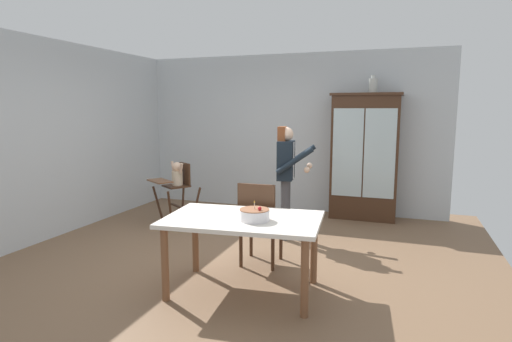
% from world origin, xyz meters
% --- Properties ---
extents(ground_plane, '(6.24, 6.24, 0.00)m').
position_xyz_m(ground_plane, '(0.00, 0.00, 0.00)').
color(ground_plane, brown).
extents(wall_back, '(5.32, 0.06, 2.70)m').
position_xyz_m(wall_back, '(0.00, 2.63, 1.35)').
color(wall_back, silver).
rests_on(wall_back, ground_plane).
extents(wall_left, '(0.06, 5.32, 2.70)m').
position_xyz_m(wall_left, '(-2.63, 0.00, 1.35)').
color(wall_left, silver).
rests_on(wall_left, ground_plane).
extents(china_cabinet, '(1.09, 0.48, 2.01)m').
position_xyz_m(china_cabinet, '(1.34, 2.37, 1.01)').
color(china_cabinet, '#422819').
rests_on(china_cabinet, ground_plane).
extents(ceramic_vase, '(0.13, 0.13, 0.27)m').
position_xyz_m(ceramic_vase, '(1.42, 2.37, 2.13)').
color(ceramic_vase, '#B2B7B2').
rests_on(ceramic_vase, china_cabinet).
extents(high_chair_with_toddler, '(0.80, 0.84, 0.95)m').
position_xyz_m(high_chair_with_toddler, '(-1.40, 1.18, 0.65)').
color(high_chair_with_toddler, '#422819').
rests_on(high_chair_with_toddler, ground_plane).
extents(adult_person, '(0.55, 0.53, 1.53)m').
position_xyz_m(adult_person, '(0.44, 0.94, 0.97)').
color(adult_person, '#47474C').
rests_on(adult_person, ground_plane).
extents(dining_table, '(1.55, 1.04, 0.74)m').
position_xyz_m(dining_table, '(0.49, -0.84, 0.64)').
color(dining_table, silver).
rests_on(dining_table, ground_plane).
extents(birthday_cake, '(0.28, 0.28, 0.19)m').
position_xyz_m(birthday_cake, '(0.64, -0.90, 0.79)').
color(birthday_cake, white).
rests_on(birthday_cake, dining_table).
extents(dining_chair_far_side, '(0.46, 0.46, 0.96)m').
position_xyz_m(dining_chair_far_side, '(0.43, -0.17, 0.56)').
color(dining_chair_far_side, '#422819').
rests_on(dining_chair_far_side, ground_plane).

